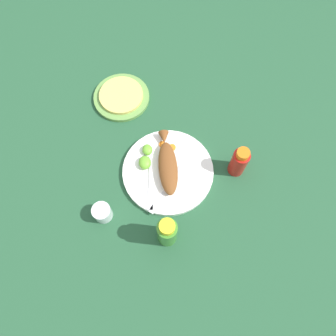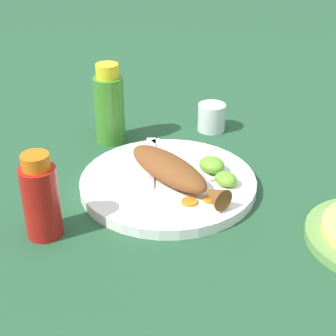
{
  "view_description": "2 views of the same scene",
  "coord_description": "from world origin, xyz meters",
  "px_view_note": "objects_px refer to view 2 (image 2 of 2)",
  "views": [
    {
      "loc": [
        0.4,
        -0.05,
        1.01
      ],
      "look_at": [
        0.0,
        0.0,
        0.04
      ],
      "focal_mm": 35.0,
      "sensor_mm": 36.0,
      "label": 1
    },
    {
      "loc": [
        -0.58,
        0.48,
        0.46
      ],
      "look_at": [
        0.0,
        0.0,
        0.04
      ],
      "focal_mm": 55.0,
      "sensor_mm": 36.0,
      "label": 2
    }
  ],
  "objects_px": {
    "main_plate": "(168,183)",
    "hot_sauce_bottle_green": "(109,106)",
    "salt_cup": "(211,119)",
    "fork_far": "(178,156)",
    "hot_sauce_bottle_red": "(41,198)",
    "fork_near": "(151,158)",
    "fried_fish": "(172,171)"
  },
  "relations": [
    {
      "from": "fork_far",
      "to": "hot_sauce_bottle_red",
      "type": "relative_size",
      "value": 1.39
    },
    {
      "from": "main_plate",
      "to": "hot_sauce_bottle_red",
      "type": "relative_size",
      "value": 2.25
    },
    {
      "from": "fried_fish",
      "to": "hot_sauce_bottle_red",
      "type": "relative_size",
      "value": 1.69
    },
    {
      "from": "fried_fish",
      "to": "main_plate",
      "type": "bearing_deg",
      "value": -0.0
    },
    {
      "from": "fried_fish",
      "to": "salt_cup",
      "type": "xyz_separation_m",
      "value": [
        0.13,
        -0.22,
        -0.01
      ]
    },
    {
      "from": "main_plate",
      "to": "hot_sauce_bottle_green",
      "type": "xyz_separation_m",
      "value": [
        0.21,
        -0.03,
        0.07
      ]
    },
    {
      "from": "fork_far",
      "to": "main_plate",
      "type": "bearing_deg",
      "value": 133.39
    },
    {
      "from": "main_plate",
      "to": "hot_sauce_bottle_red",
      "type": "bearing_deg",
      "value": 85.71
    },
    {
      "from": "fork_near",
      "to": "fork_far",
      "type": "height_order",
      "value": "same"
    },
    {
      "from": "main_plate",
      "to": "fork_far",
      "type": "relative_size",
      "value": 1.62
    },
    {
      "from": "fried_fish",
      "to": "hot_sauce_bottle_red",
      "type": "xyz_separation_m",
      "value": [
        0.03,
        0.22,
        0.02
      ]
    },
    {
      "from": "hot_sauce_bottle_red",
      "to": "hot_sauce_bottle_green",
      "type": "bearing_deg",
      "value": -52.32
    },
    {
      "from": "hot_sauce_bottle_red",
      "to": "fork_far",
      "type": "bearing_deg",
      "value": -83.97
    },
    {
      "from": "fried_fish",
      "to": "fork_far",
      "type": "xyz_separation_m",
      "value": [
        0.06,
        -0.06,
        -0.02
      ]
    },
    {
      "from": "fried_fish",
      "to": "fork_near",
      "type": "relative_size",
      "value": 1.47
    },
    {
      "from": "fried_fish",
      "to": "salt_cup",
      "type": "bearing_deg",
      "value": -57.26
    },
    {
      "from": "hot_sauce_bottle_red",
      "to": "salt_cup",
      "type": "bearing_deg",
      "value": -77.04
    },
    {
      "from": "fried_fish",
      "to": "hot_sauce_bottle_green",
      "type": "height_order",
      "value": "hot_sauce_bottle_green"
    },
    {
      "from": "main_plate",
      "to": "hot_sauce_bottle_green",
      "type": "relative_size",
      "value": 1.88
    },
    {
      "from": "salt_cup",
      "to": "fork_near",
      "type": "bearing_deg",
      "value": 102.96
    },
    {
      "from": "hot_sauce_bottle_red",
      "to": "fried_fish",
      "type": "bearing_deg",
      "value": -97.22
    },
    {
      "from": "salt_cup",
      "to": "hot_sauce_bottle_red",
      "type": "bearing_deg",
      "value": 102.96
    },
    {
      "from": "fried_fish",
      "to": "hot_sauce_bottle_green",
      "type": "relative_size",
      "value": 1.42
    },
    {
      "from": "main_plate",
      "to": "hot_sauce_bottle_red",
      "type": "xyz_separation_m",
      "value": [
        0.02,
        0.22,
        0.05
      ]
    },
    {
      "from": "fork_near",
      "to": "salt_cup",
      "type": "bearing_deg",
      "value": -38.62
    },
    {
      "from": "salt_cup",
      "to": "hot_sauce_bottle_green",
      "type": "bearing_deg",
      "value": 63.73
    },
    {
      "from": "hot_sauce_bottle_green",
      "to": "fork_near",
      "type": "bearing_deg",
      "value": 177.2
    },
    {
      "from": "fork_near",
      "to": "hot_sauce_bottle_red",
      "type": "xyz_separation_m",
      "value": [
        -0.06,
        0.25,
        0.04
      ]
    },
    {
      "from": "main_plate",
      "to": "salt_cup",
      "type": "relative_size",
      "value": 5.21
    },
    {
      "from": "fork_near",
      "to": "fork_far",
      "type": "relative_size",
      "value": 0.83
    },
    {
      "from": "main_plate",
      "to": "salt_cup",
      "type": "height_order",
      "value": "salt_cup"
    },
    {
      "from": "fork_near",
      "to": "fork_far",
      "type": "distance_m",
      "value": 0.05
    }
  ]
}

